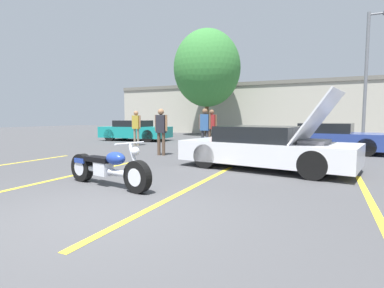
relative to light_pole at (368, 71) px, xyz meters
name	(u,v)px	position (x,y,z in m)	size (l,w,h in m)	color
ground_plane	(104,214)	(-4.90, -16.73, -4.06)	(80.00, 80.00, 0.00)	#474749
parking_stripe_middle	(66,177)	(-7.58, -14.94, -4.05)	(0.12, 5.93, 0.01)	yellow
parking_stripe_back	(186,190)	(-4.43, -14.94, -4.05)	(0.12, 5.93, 0.01)	yellow
parking_stripe_far	(376,211)	(-1.29, -14.94, -4.05)	(0.12, 5.93, 0.01)	yellow
far_building	(291,107)	(-4.90, 7.00, -1.72)	(32.00, 4.20, 4.40)	#B2AD9E
light_pole	(368,71)	(0.00, 0.00, 0.00)	(1.21, 0.28, 7.35)	slate
tree_background	(207,68)	(-10.67, 1.92, 1.15)	(5.16, 5.16, 8.18)	brown
motorcycle	(107,168)	(-6.03, -15.30, -3.68)	(2.34, 0.84, 0.94)	black
show_car_hood_open	(267,148)	(-3.49, -11.80, -3.47)	(4.85, 2.72, 2.07)	silver
parked_car_left_row	(135,131)	(-12.75, -4.75, -3.45)	(4.31, 2.29, 1.23)	teal
parked_car_mid_row	(330,138)	(-1.90, -6.61, -3.48)	(4.47, 2.49, 1.17)	navy
spectator_near_motorcycle	(161,128)	(-7.61, -10.43, -3.02)	(0.52, 0.23, 1.73)	brown
spectator_by_show_car	(212,125)	(-6.95, -6.88, -2.99)	(0.52, 0.23, 1.78)	brown
spectator_midground	(136,125)	(-10.73, -7.55, -3.02)	(0.52, 0.23, 1.74)	gray
spectator_far_lot	(205,126)	(-6.67, -8.43, -2.99)	(0.52, 0.23, 1.78)	#333338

